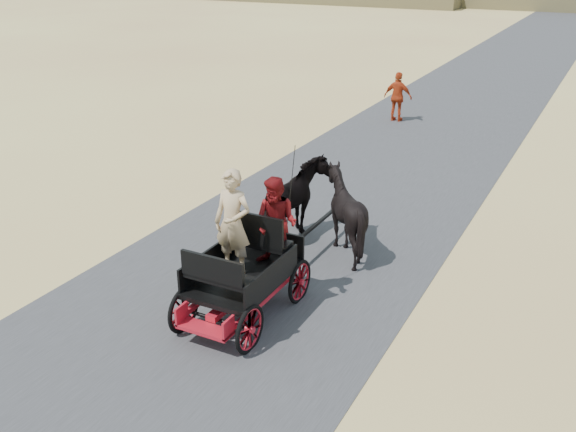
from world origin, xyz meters
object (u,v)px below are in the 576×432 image
at_px(carriage, 244,295).
at_px(pedestrian, 398,97).
at_px(horse_left, 296,203).
at_px(horse_right, 345,213).

distance_m(carriage, pedestrian, 13.72).
height_order(horse_left, pedestrian, pedestrian).
bearing_deg(carriage, horse_left, 100.39).
distance_m(horse_right, pedestrian, 10.86).
xyz_separation_m(horse_right, pedestrian, (-2.45, 10.58, 0.01)).
xyz_separation_m(horse_left, pedestrian, (-1.35, 10.58, 0.02)).
xyz_separation_m(horse_left, horse_right, (1.10, 0.00, 0.00)).
height_order(carriage, pedestrian, pedestrian).
bearing_deg(horse_left, carriage, 100.39).
distance_m(horse_left, horse_right, 1.10).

